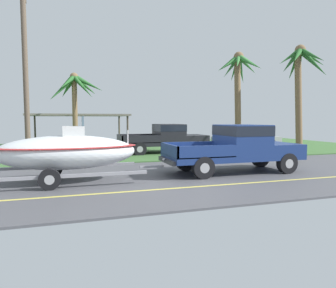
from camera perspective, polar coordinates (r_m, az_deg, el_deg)
ground at (r=19.53m, az=-4.91°, el=-1.64°), size 36.00×22.00×0.11m
pickup_truck_towing at (r=12.63m, az=13.37°, el=-0.34°), size 5.65×2.07×1.89m
boat_on_trailer at (r=10.85m, az=-18.37°, el=-1.42°), size 5.99×2.42×2.21m
parked_pickup_background at (r=19.02m, az=0.05°, el=1.31°), size 5.63×2.08×1.81m
parked_sedan_near at (r=22.49m, az=14.20°, el=0.81°), size 4.71×1.82×1.38m
carport_awning at (r=24.56m, az=-16.19°, el=5.07°), size 7.24×4.64×2.50m
palm_tree_near_left at (r=20.55m, az=-17.04°, el=9.48°), size 3.46×3.08×5.04m
palm_tree_near_right at (r=20.72m, az=23.45°, el=12.22°), size 3.30×3.50×6.62m
palm_tree_mid at (r=19.97m, az=13.03°, el=12.11°), size 2.91×3.29×6.29m
utility_pole at (r=15.98m, az=-24.97°, el=12.14°), size 0.24×1.80×8.33m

